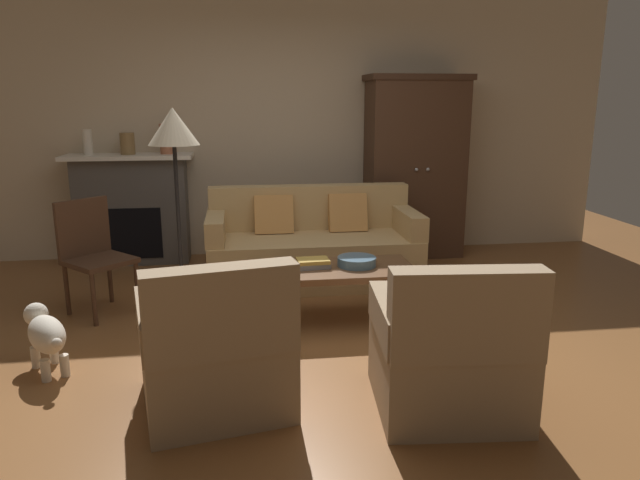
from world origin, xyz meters
name	(u,v)px	position (x,y,z in m)	size (l,w,h in m)	color
ground_plane	(309,340)	(0.00, 0.00, 0.00)	(9.60, 9.60, 0.00)	brown
back_wall	(280,124)	(0.00, 2.55, 1.40)	(7.20, 0.10, 2.80)	beige
fireplace	(133,208)	(-1.55, 2.30, 0.57)	(1.26, 0.48, 1.12)	#4C4947
armoire	(414,167)	(1.40, 2.22, 0.96)	(1.06, 0.57, 1.91)	#472D1E
couch	(313,248)	(0.20, 1.40, 0.32)	(1.92, 0.86, 0.86)	tan
coffee_table	(341,274)	(0.29, 0.38, 0.37)	(1.10, 0.60, 0.42)	brown
fruit_bowl	(357,261)	(0.42, 0.39, 0.45)	(0.30, 0.30, 0.07)	slate
book_stack	(313,263)	(0.08, 0.40, 0.45)	(0.26, 0.19, 0.07)	gray
mantel_vase_cream	(88,142)	(-1.93, 2.28, 1.25)	(0.09, 0.09, 0.25)	beige
mantel_vase_bronze	(127,144)	(-1.55, 2.28, 1.23)	(0.14, 0.14, 0.21)	olive
mantel_vase_terracotta	(166,139)	(-1.17, 2.28, 1.27)	(0.13, 0.13, 0.30)	#A86042
armchair_near_left	(216,354)	(-0.61, -0.85, 0.32)	(0.90, 0.90, 0.88)	#997F60
armchair_near_right	(450,356)	(0.64, -1.05, 0.32)	(0.84, 0.83, 0.88)	#997F60
side_chair_wooden	(93,249)	(-1.62, 0.82, 0.51)	(0.62, 0.62, 0.90)	#472D1E
floor_lamp	(174,140)	(-0.90, 0.43, 1.39)	(0.36, 0.36, 1.61)	black
dog	(45,333)	(-1.68, -0.24, 0.25)	(0.38, 0.51, 0.39)	beige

